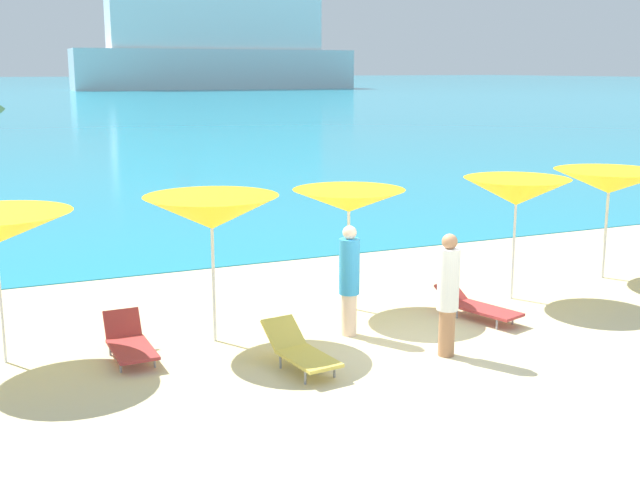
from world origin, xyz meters
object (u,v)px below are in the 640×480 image
object	(u,v)px
umbrella_4	(609,182)
lounge_chair_3	(129,342)
umbrella_2	(349,201)
umbrella_3	(516,192)
lounge_chair_1	(300,350)
umbrella_1	(212,212)
beachgoer_1	(349,277)
beachgoer_0	(448,291)
cruise_ship	(217,46)
lounge_chair_0	(477,305)

from	to	relation	value
umbrella_4	lounge_chair_3	bearing A→B (deg)	-175.26
umbrella_4	lounge_chair_3	distance (m)	10.33
umbrella_2	umbrella_3	world-z (taller)	umbrella_3
umbrella_2	lounge_chair_1	size ratio (longest dim) A/B	1.42
umbrella_1	beachgoer_1	world-z (taller)	umbrella_1
lounge_chair_3	umbrella_2	bearing A→B (deg)	12.61
lounge_chair_3	beachgoer_0	xyz separation A→B (m)	(4.50, -1.85, 0.77)
umbrella_4	beachgoer_0	world-z (taller)	umbrella_4
lounge_chair_3	cruise_ship	world-z (taller)	cruise_ship
umbrella_2	lounge_chair_3	world-z (taller)	umbrella_2
cruise_ship	beachgoer_1	bearing A→B (deg)	-105.69
umbrella_1	umbrella_4	world-z (taller)	umbrella_1
umbrella_1	cruise_ship	distance (m)	162.74
umbrella_1	lounge_chair_3	bearing A→B (deg)	-169.61
umbrella_3	lounge_chair_1	size ratio (longest dim) A/B	1.49
umbrella_3	umbrella_4	xyz separation A→B (m)	(2.76, 0.52, -0.03)
umbrella_3	lounge_chair_3	bearing A→B (deg)	-177.47
umbrella_1	umbrella_4	xyz separation A→B (m)	(8.71, 0.58, -0.08)
lounge_chair_0	lounge_chair_3	distance (m)	6.03
lounge_chair_3	umbrella_4	bearing A→B (deg)	3.67
umbrella_2	lounge_chair_1	distance (m)	3.62
beachgoer_0	lounge_chair_1	bearing A→B (deg)	117.38
umbrella_2	beachgoer_0	distance (m)	3.06
lounge_chair_0	umbrella_1	bearing A→B (deg)	153.19
beachgoer_0	beachgoer_1	size ratio (longest dim) A/B	1.04
umbrella_1	cruise_ship	size ratio (longest dim) A/B	0.04
umbrella_3	beachgoer_1	world-z (taller)	umbrella_3
beachgoer_0	cruise_ship	size ratio (longest dim) A/B	0.03
umbrella_1	lounge_chair_0	distance (m)	5.01
lounge_chair_1	cruise_ship	distance (m)	164.23
lounge_chair_0	cruise_ship	world-z (taller)	cruise_ship
umbrella_1	beachgoer_1	distance (m)	2.49
lounge_chair_3	cruise_ship	xyz separation A→B (m)	(48.87, 155.78, 8.73)
umbrella_2	lounge_chair_3	bearing A→B (deg)	-166.32
umbrella_1	lounge_chair_1	world-z (taller)	umbrella_1
lounge_chair_0	umbrella_2	bearing A→B (deg)	122.36
lounge_chair_0	cruise_ship	xyz separation A→B (m)	(42.86, 156.27, 8.75)
lounge_chair_1	beachgoer_1	size ratio (longest dim) A/B	0.84
umbrella_1	beachgoer_0	size ratio (longest dim) A/B	1.25
umbrella_3	lounge_chair_0	distance (m)	2.43
umbrella_1	cruise_ship	xyz separation A→B (m)	(47.44, 155.52, 6.86)
umbrella_2	lounge_chair_1	world-z (taller)	umbrella_2
umbrella_2	lounge_chair_0	world-z (taller)	umbrella_2
beachgoer_1	cruise_ship	xyz separation A→B (m)	(45.31, 156.13, 8.01)
umbrella_3	lounge_chair_1	world-z (taller)	umbrella_3
umbrella_1	lounge_chair_3	world-z (taller)	umbrella_1
lounge_chair_1	cruise_ship	xyz separation A→B (m)	(46.65, 157.23, 8.70)
umbrella_3	beachgoer_0	distance (m)	3.76
lounge_chair_3	beachgoer_0	size ratio (longest dim) A/B	0.72
umbrella_4	beachgoer_1	distance (m)	6.77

